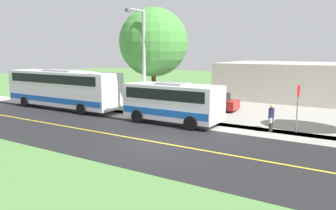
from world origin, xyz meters
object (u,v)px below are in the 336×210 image
(pedestrian_with_bags, at_px, (271,117))
(stop_sign, at_px, (298,100))
(street_light_pole, at_px, (143,59))
(parked_car_near, at_px, (212,102))
(transit_bus_rear, at_px, (63,88))
(commercial_building, at_px, (318,82))
(shuttle_bus_front, at_px, (173,101))
(tree_curbside, at_px, (153,42))

(pedestrian_with_bags, height_order, stop_sign, stop_sign)
(street_light_pole, relative_size, parked_car_near, 1.71)
(pedestrian_with_bags, relative_size, parked_car_near, 0.37)
(street_light_pole, bearing_deg, transit_bus_rear, -87.59)
(street_light_pole, bearing_deg, commercial_building, 150.86)
(street_light_pole, xyz_separation_m, commercial_building, (-16.53, 9.21, -2.43))
(parked_car_near, height_order, commercial_building, commercial_building)
(shuttle_bus_front, height_order, tree_curbside, tree_curbside)
(pedestrian_with_bags, xyz_separation_m, commercial_building, (-15.79, 0.29, 0.93))
(tree_curbside, bearing_deg, transit_bus_rear, -68.53)
(shuttle_bus_front, relative_size, stop_sign, 2.32)
(shuttle_bus_front, relative_size, parked_car_near, 1.49)
(parked_car_near, xyz_separation_m, commercial_building, (-10.77, 6.50, 1.12))
(shuttle_bus_front, bearing_deg, tree_curbside, -129.29)
(shuttle_bus_front, relative_size, commercial_building, 0.36)
(shuttle_bus_front, bearing_deg, pedestrian_with_bags, 99.91)
(tree_curbside, distance_m, commercial_building, 17.61)
(transit_bus_rear, bearing_deg, pedestrian_with_bags, 93.63)
(tree_curbside, bearing_deg, street_light_pole, 18.24)
(shuttle_bus_front, relative_size, tree_curbside, 0.82)
(tree_curbside, bearing_deg, stop_sign, 83.33)
(stop_sign, bearing_deg, tree_curbside, -96.67)
(transit_bus_rear, height_order, pedestrian_with_bags, transit_bus_rear)
(pedestrian_with_bags, relative_size, tree_curbside, 0.20)
(street_light_pole, bearing_deg, shuttle_bus_front, 82.55)
(transit_bus_rear, height_order, stop_sign, transit_bus_rear)
(shuttle_bus_front, relative_size, street_light_pole, 0.87)
(pedestrian_with_bags, distance_m, commercial_building, 15.82)
(stop_sign, relative_size, street_light_pole, 0.38)
(pedestrian_with_bags, bearing_deg, shuttle_bus_front, -80.09)
(transit_bus_rear, bearing_deg, street_light_pole, 92.41)
(transit_bus_rear, distance_m, commercial_building, 24.20)
(pedestrian_with_bags, bearing_deg, tree_curbside, -100.40)
(pedestrian_with_bags, relative_size, street_light_pole, 0.21)
(transit_bus_rear, distance_m, parked_car_near, 12.49)
(shuttle_bus_front, bearing_deg, stop_sign, 101.74)
(pedestrian_with_bags, relative_size, commercial_building, 0.09)
(stop_sign, height_order, street_light_pole, street_light_pole)
(transit_bus_rear, relative_size, street_light_pole, 1.48)
(stop_sign, relative_size, parked_car_near, 0.64)
(transit_bus_rear, xyz_separation_m, parked_car_near, (-6.10, 10.85, -1.10))
(shuttle_bus_front, height_order, parked_car_near, shuttle_bus_front)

